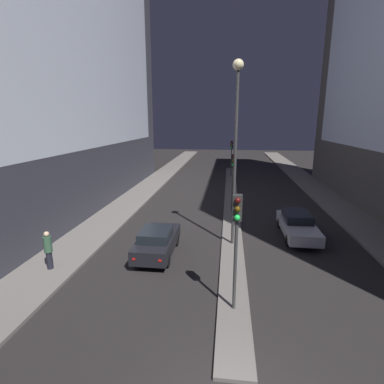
# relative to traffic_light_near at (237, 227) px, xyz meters

# --- Properties ---
(building_left) EXTENTS (6.01, 32.37, 28.77)m
(building_left) POSITION_rel_traffic_light_near_xyz_m (-12.96, 12.06, 11.11)
(building_left) COLOR #383842
(building_left) RESTS_ON ground
(median_strip) EXTENTS (1.18, 36.30, 0.12)m
(median_strip) POSITION_rel_traffic_light_near_xyz_m (0.00, 15.02, -3.22)
(median_strip) COLOR #66605B
(median_strip) RESTS_ON ground
(traffic_light_near) EXTENTS (0.32, 0.42, 4.29)m
(traffic_light_near) POSITION_rel_traffic_light_near_xyz_m (0.00, 0.00, 0.00)
(traffic_light_near) COLOR #383838
(traffic_light_near) RESTS_ON median_strip
(traffic_light_mid) EXTENTS (0.32, 0.42, 4.29)m
(traffic_light_mid) POSITION_rel_traffic_light_near_xyz_m (0.00, 12.26, 0.00)
(traffic_light_mid) COLOR #383838
(traffic_light_mid) RESTS_ON median_strip
(traffic_light_far) EXTENTS (0.32, 0.42, 4.29)m
(traffic_light_far) POSITION_rel_traffic_light_near_xyz_m (0.00, 26.92, 0.00)
(traffic_light_far) COLOR #383838
(traffic_light_far) RESTS_ON median_strip
(street_lamp) EXTENTS (0.55, 0.55, 9.62)m
(street_lamp) POSITION_rel_traffic_light_near_xyz_m (0.00, 6.03, 3.38)
(street_lamp) COLOR #383838
(street_lamp) RESTS_ON median_strip
(car_left_lane) EXTENTS (1.74, 4.14, 1.47)m
(car_left_lane) POSITION_rel_traffic_light_near_xyz_m (-3.87, 4.29, -2.52)
(car_left_lane) COLOR black
(car_left_lane) RESTS_ON ground
(car_right_lane) EXTENTS (1.78, 4.74, 1.44)m
(car_right_lane) POSITION_rel_traffic_light_near_xyz_m (3.87, 7.83, -2.54)
(car_right_lane) COLOR #B2B2B7
(car_right_lane) RESTS_ON ground
(pedestrian_on_left_sidewalk) EXTENTS (0.36, 0.36, 1.81)m
(pedestrian_on_left_sidewalk) POSITION_rel_traffic_light_near_xyz_m (-8.40, 2.00, -2.17)
(pedestrian_on_left_sidewalk) COLOR black
(pedestrian_on_left_sidewalk) RESTS_ON sidewalk_left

